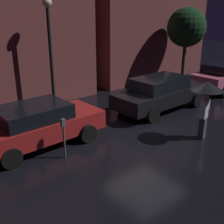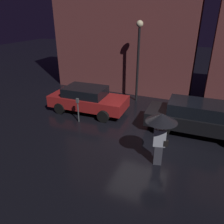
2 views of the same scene
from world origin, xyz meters
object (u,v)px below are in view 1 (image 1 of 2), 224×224
parking_meter (64,134)px  parked_car_red (38,124)px  parked_car_black (161,92)px  street_lamp_near (50,40)px  pedestrian_with_umbrella (206,93)px  parked_car_pink (224,76)px

parking_meter → parked_car_red: bearing=98.0°
parked_car_black → street_lamp_near: size_ratio=1.03×
parked_car_red → parking_meter: bearing=-84.1°
parked_car_red → pedestrian_with_umbrella: bearing=-36.5°
parked_car_pink → parking_meter: (-10.56, -1.10, -0.00)m
parked_car_black → street_lamp_near: 5.16m
parked_car_red → pedestrian_with_umbrella: (4.51, -3.09, 0.89)m
parked_car_pink → parked_car_red: bearing=178.0°
parked_car_black → parking_meter: parked_car_black is taller
parking_meter → street_lamp_near: size_ratio=0.27×
parked_car_pink → pedestrian_with_umbrella: bearing=-156.1°
parked_car_black → pedestrian_with_umbrella: size_ratio=2.37×
parked_car_pink → pedestrian_with_umbrella: size_ratio=2.09×
pedestrian_with_umbrella → parked_car_black: bearing=-126.3°
parked_car_black → pedestrian_with_umbrella: bearing=-113.3°
pedestrian_with_umbrella → street_lamp_near: street_lamp_near is taller
parked_car_red → street_lamp_near: street_lamp_near is taller
parked_car_black → street_lamp_near: (-3.73, 2.76, 2.25)m
parked_car_black → parked_car_pink: size_ratio=1.14×
parked_car_red → parked_car_pink: size_ratio=1.01×
parked_car_black → pedestrian_with_umbrella: pedestrian_with_umbrella is taller
parked_car_red → parked_car_pink: 10.75m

